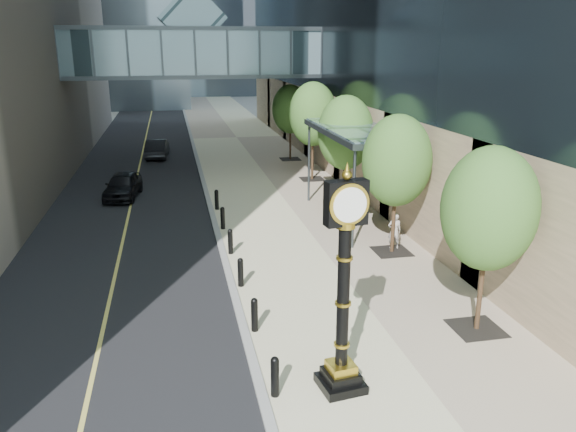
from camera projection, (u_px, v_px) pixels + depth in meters
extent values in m
plane|color=gray|center=(400.00, 409.00, 12.74)|extent=(320.00, 320.00, 0.00)
cube|color=black|center=(145.00, 141.00, 48.85)|extent=(8.00, 180.00, 0.02)
cube|color=beige|center=(237.00, 138.00, 50.40)|extent=(8.00, 180.00, 0.06)
cube|color=gray|center=(192.00, 139.00, 49.62)|extent=(0.25, 180.00, 0.07)
cube|color=#44626D|center=(194.00, 53.00, 36.21)|extent=(17.00, 4.00, 3.00)
cube|color=#383F44|center=(195.00, 76.00, 36.63)|extent=(17.00, 4.20, 0.25)
cube|color=#383F44|center=(193.00, 29.00, 35.79)|extent=(17.00, 4.20, 0.25)
cube|color=#44626D|center=(192.00, 18.00, 35.60)|extent=(4.24, 3.00, 4.24)
cube|color=#383F44|center=(357.00, 132.00, 25.32)|extent=(3.00, 8.00, 0.25)
cube|color=#44626D|center=(357.00, 128.00, 25.28)|extent=(2.80, 7.80, 0.06)
cylinder|color=#383F44|center=(354.00, 199.00, 22.21)|extent=(0.12, 0.12, 4.20)
cylinder|color=#383F44|center=(309.00, 163.00, 29.14)|extent=(0.12, 0.12, 4.20)
cylinder|color=black|center=(275.00, 379.00, 13.00)|extent=(0.20, 0.20, 0.90)
cylinder|color=black|center=(255.00, 316.00, 16.00)|extent=(0.20, 0.20, 0.90)
cylinder|color=black|center=(241.00, 274.00, 19.00)|extent=(0.20, 0.20, 0.90)
cylinder|color=black|center=(230.00, 243.00, 22.00)|extent=(0.20, 0.20, 0.90)
cylinder|color=black|center=(223.00, 219.00, 25.00)|extent=(0.20, 0.20, 0.90)
cylinder|color=black|center=(217.00, 201.00, 27.99)|extent=(0.20, 0.20, 0.90)
cube|color=black|center=(476.00, 328.00, 16.23)|extent=(1.40, 1.40, 0.02)
cylinder|color=#3A2418|center=(481.00, 283.00, 15.82)|extent=(0.14, 0.14, 2.84)
ellipsoid|color=#325A21|center=(489.00, 209.00, 15.19)|extent=(2.60, 2.60, 3.47)
cube|color=black|center=(392.00, 251.00, 22.32)|extent=(1.40, 1.40, 0.02)
cylinder|color=#3A2418|center=(394.00, 217.00, 21.91)|extent=(0.14, 0.14, 2.89)
ellipsoid|color=#325A21|center=(397.00, 161.00, 21.26)|extent=(2.65, 2.65, 3.53)
cube|color=black|center=(343.00, 207.00, 28.41)|extent=(1.40, 1.40, 0.02)
cylinder|color=#3A2418|center=(344.00, 179.00, 27.98)|extent=(0.14, 0.14, 2.98)
ellipsoid|color=#325A21|center=(346.00, 133.00, 27.31)|extent=(2.73, 2.73, 3.65)
cube|color=black|center=(312.00, 179.00, 34.50)|extent=(1.40, 1.40, 0.02)
cylinder|color=#3A2418|center=(312.00, 154.00, 34.05)|extent=(0.14, 0.14, 3.12)
ellipsoid|color=#325A21|center=(313.00, 114.00, 33.36)|extent=(2.86, 2.86, 3.81)
cube|color=black|center=(290.00, 159.00, 40.59)|extent=(1.40, 1.40, 0.02)
cylinder|color=#3A2418|center=(290.00, 140.00, 40.19)|extent=(0.14, 0.14, 2.81)
ellipsoid|color=#325A21|center=(290.00, 109.00, 39.56)|extent=(2.58, 2.58, 3.44)
cube|color=black|center=(340.00, 383.00, 13.41)|extent=(1.12, 1.12, 0.22)
cube|color=black|center=(341.00, 375.00, 13.35)|extent=(0.87, 0.87, 0.22)
cube|color=gold|center=(341.00, 367.00, 13.28)|extent=(0.69, 0.69, 0.22)
cylinder|color=black|center=(343.00, 296.00, 12.75)|extent=(0.29, 0.29, 3.43)
cube|color=black|center=(346.00, 203.00, 12.11)|extent=(0.98, 0.46, 1.00)
cylinder|color=white|center=(343.00, 200.00, 12.29)|extent=(0.77, 0.15, 0.78)
cylinder|color=white|center=(349.00, 205.00, 11.93)|extent=(0.77, 0.15, 0.78)
sphere|color=gold|center=(347.00, 175.00, 11.93)|extent=(0.22, 0.22, 0.22)
imported|color=#A59E97|center=(394.00, 231.00, 22.45)|extent=(0.59, 0.42, 1.50)
imported|color=black|center=(123.00, 185.00, 30.27)|extent=(2.14, 4.18, 1.36)
imported|color=black|center=(157.00, 148.00, 41.28)|extent=(1.77, 4.24, 1.36)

